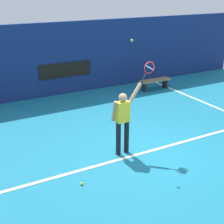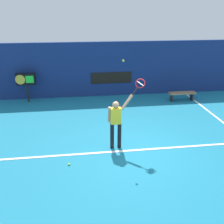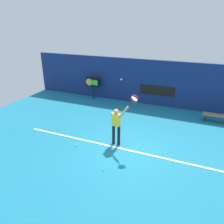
{
  "view_description": "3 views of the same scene",
  "coord_description": "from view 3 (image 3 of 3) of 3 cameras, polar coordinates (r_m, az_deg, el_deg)",
  "views": [
    {
      "loc": [
        -4.53,
        -6.44,
        4.23
      ],
      "look_at": [
        -0.79,
        0.41,
        1.17
      ],
      "focal_mm": 52.28,
      "sensor_mm": 36.0,
      "label": 1
    },
    {
      "loc": [
        -1.64,
        -6.98,
        4.38
      ],
      "look_at": [
        -0.64,
        0.62,
        1.17
      ],
      "focal_mm": 39.13,
      "sensor_mm": 36.0,
      "label": 2
    },
    {
      "loc": [
        2.62,
        -7.68,
        5.14
      ],
      "look_at": [
        -0.79,
        0.31,
        1.5
      ],
      "focal_mm": 35.17,
      "sensor_mm": 36.0,
      "label": 3
    }
  ],
  "objects": [
    {
      "name": "court_baseline",
      "position": [
        9.58,
        3.57,
        -9.73
      ],
      "size": [
        10.0,
        0.1,
        0.01
      ],
      "primitive_type": "cube",
      "color": "white",
      "rests_on": "ground_plane"
    },
    {
      "name": "tennis_player",
      "position": [
        9.49,
        1.15,
        -3.07
      ],
      "size": [
        0.81,
        0.31,
        1.92
      ],
      "color": "black",
      "rests_on": "ground_plane"
    },
    {
      "name": "scoreboard_clock",
      "position": [
        15.33,
        -4.99,
        7.55
      ],
      "size": [
        0.96,
        0.2,
        1.5
      ],
      "color": "black",
      "rests_on": "ground_plane"
    },
    {
      "name": "spare_ball",
      "position": [
        9.93,
        -9.33,
        -8.54
      ],
      "size": [
        0.07,
        0.07,
        0.07
      ],
      "primitive_type": "sphere",
      "color": "#CCE033",
      "rests_on": "ground_plane"
    },
    {
      "name": "ground_plane",
      "position": [
        9.61,
        3.65,
        -9.65
      ],
      "size": [
        18.0,
        18.0,
        0.0
      ],
      "primitive_type": "plane",
      "color": "teal"
    },
    {
      "name": "back_wall",
      "position": [
        14.32,
        11.85,
        7.31
      ],
      "size": [
        18.0,
        0.2,
        2.9
      ],
      "primitive_type": "cube",
      "color": "navy",
      "rests_on": "ground_plane"
    },
    {
      "name": "tennis_racket",
      "position": [
        8.79,
        5.71,
        3.29
      ],
      "size": [
        0.48,
        0.27,
        0.6
      ],
      "color": "black"
    },
    {
      "name": "court_bench",
      "position": [
        13.13,
        25.48,
        -1.04
      ],
      "size": [
        1.4,
        0.36,
        0.45
      ],
      "color": "olive",
      "rests_on": "ground_plane"
    },
    {
      "name": "sponsor_banner_center",
      "position": [
        14.32,
        11.61,
        5.5
      ],
      "size": [
        2.2,
        0.03,
        0.6
      ],
      "primitive_type": "cube",
      "color": "black"
    },
    {
      "name": "tennis_ball",
      "position": [
        8.7,
        2.39,
        8.44
      ],
      "size": [
        0.07,
        0.07,
        0.07
      ],
      "primitive_type": "sphere",
      "color": "#CCE033"
    }
  ]
}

